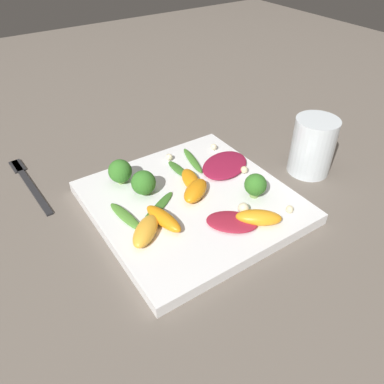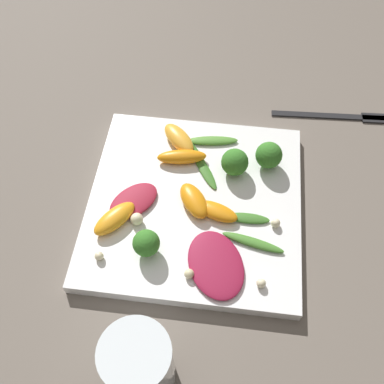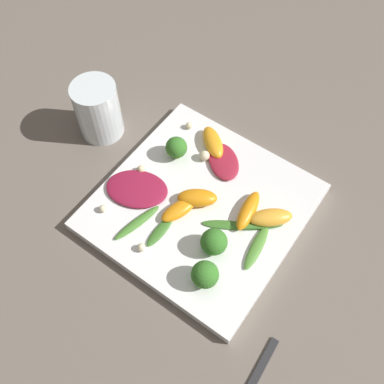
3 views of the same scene
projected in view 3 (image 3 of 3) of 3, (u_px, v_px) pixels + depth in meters
name	position (u px, v px, depth m)	size (l,w,h in m)	color
ground_plane	(201.00, 210.00, 0.73)	(2.40, 2.40, 0.00)	#6B6056
plate	(201.00, 207.00, 0.73)	(0.31, 0.31, 0.02)	white
drinking_glass	(98.00, 110.00, 0.78)	(0.08, 0.08, 0.11)	white
radicchio_leaf_0	(224.00, 161.00, 0.76)	(0.09, 0.09, 0.01)	maroon
radicchio_leaf_1	(137.00, 189.00, 0.73)	(0.11, 0.12, 0.01)	maroon
orange_segment_0	(213.00, 142.00, 0.77)	(0.07, 0.07, 0.02)	orange
orange_segment_1	(179.00, 210.00, 0.70)	(0.07, 0.04, 0.02)	orange
orange_segment_2	(248.00, 211.00, 0.70)	(0.08, 0.04, 0.02)	orange
orange_segment_3	(197.00, 199.00, 0.71)	(0.06, 0.07, 0.02)	orange
orange_segment_4	(271.00, 217.00, 0.69)	(0.07, 0.07, 0.02)	#FCAD33
broccoli_floret_0	(176.00, 148.00, 0.75)	(0.04, 0.04, 0.04)	#7A9E51
broccoli_floret_1	(205.00, 275.00, 0.63)	(0.04, 0.04, 0.04)	#7A9E51
broccoli_floret_2	(214.00, 242.00, 0.66)	(0.04, 0.04, 0.04)	#84AD5B
arugula_sprig_0	(137.00, 223.00, 0.70)	(0.09, 0.03, 0.01)	#47842D
arugula_sprig_1	(256.00, 226.00, 0.69)	(0.06, 0.07, 0.01)	#3D7528
arugula_sprig_2	(227.00, 225.00, 0.70)	(0.05, 0.08, 0.00)	#3D7528
arugula_sprig_3	(257.00, 247.00, 0.67)	(0.08, 0.03, 0.01)	#518E33
arugula_sprig_4	(160.00, 231.00, 0.69)	(0.06, 0.02, 0.01)	#3D7528
macadamia_nut_0	(103.00, 209.00, 0.71)	(0.01, 0.01, 0.01)	beige
macadamia_nut_1	(141.00, 169.00, 0.75)	(0.01, 0.01, 0.01)	beige
macadamia_nut_2	(205.00, 156.00, 0.76)	(0.02, 0.02, 0.02)	beige
macadamia_nut_3	(189.00, 125.00, 0.79)	(0.01, 0.01, 0.01)	beige
macadamia_nut_4	(141.00, 247.00, 0.67)	(0.01, 0.01, 0.01)	beige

